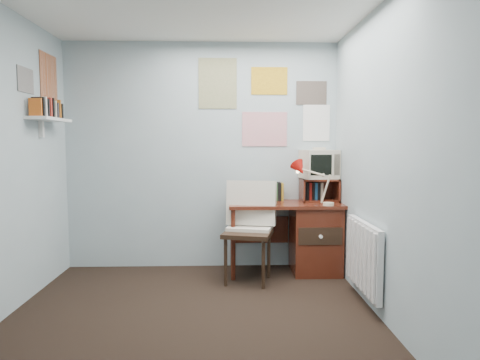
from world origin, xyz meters
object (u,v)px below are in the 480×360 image
Objects in this scene: desk_chair at (248,234)px; crt_tv at (319,163)px; tv_riser at (319,190)px; wall_shelf at (50,119)px; desk at (310,235)px; desk_lamp at (329,186)px; radiator at (364,256)px.

desk_chair is 1.14m from crt_tv.
wall_shelf is (-2.69, -0.49, 0.74)m from tv_riser.
desk is at bearing -137.04° from tv_riser.
crt_tv is at bearing 88.98° from desk_lamp.
tv_riser is at bearing 99.28° from radiator.
crt_tv is at bearing 48.39° from desk.
tv_riser is 1.12× the size of crt_tv.
desk is 0.79m from crt_tv.
crt_tv is 1.32m from radiator.
tv_riser is (0.80, 0.42, 0.39)m from desk_chair.
desk_chair is at bearing 147.28° from radiator.
desk is 3.00× the size of tv_riser.
desk reaches higher than radiator.
wall_shelf reaches higher than radiator.
crt_tv is 2.77m from wall_shelf.
desk is at bearing 38.24° from desk_chair.
wall_shelf is (-2.71, -0.16, 0.66)m from desk_lamp.
radiator is at bearing -83.85° from desk_lamp.
tv_riser is at bearing 41.58° from desk_chair.
desk_lamp is at bearing -56.96° from desk.
desk_lamp is 0.66× the size of wall_shelf.
radiator is at bearing -18.48° from desk_chair.
tv_riser reaches higher than desk.
desk_chair is 0.98m from tv_riser.
wall_shelf is at bearing 169.11° from radiator.
desk is at bearing 8.40° from wall_shelf.
wall_shelf reaches higher than crt_tv.
desk is 1.50× the size of radiator.
wall_shelf is at bearing -169.68° from tv_riser.
desk_lamp reaches higher than radiator.
desk_chair is 1.16m from radiator.
radiator is (0.15, -0.71, -0.54)m from desk_lamp.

